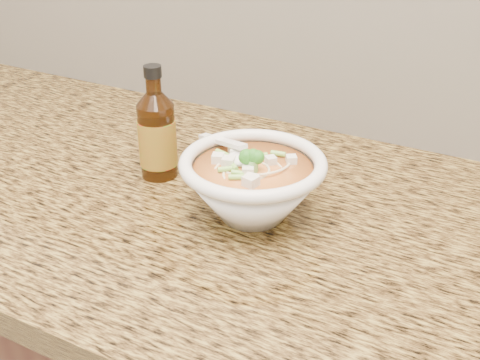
% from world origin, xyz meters
% --- Properties ---
extents(counter_slab, '(4.00, 0.68, 0.04)m').
position_xyz_m(counter_slab, '(0.00, 1.68, 0.88)').
color(counter_slab, olive).
rests_on(counter_slab, cabinet).
extents(soup_bowl, '(0.22, 0.20, 0.11)m').
position_xyz_m(soup_bowl, '(-0.06, 1.65, 0.95)').
color(soup_bowl, white).
rests_on(soup_bowl, counter_slab).
extents(hot_sauce_bottle, '(0.08, 0.08, 0.18)m').
position_xyz_m(hot_sauce_bottle, '(-0.25, 1.69, 0.97)').
color(hot_sauce_bottle, '#3B1D08').
rests_on(hot_sauce_bottle, counter_slab).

